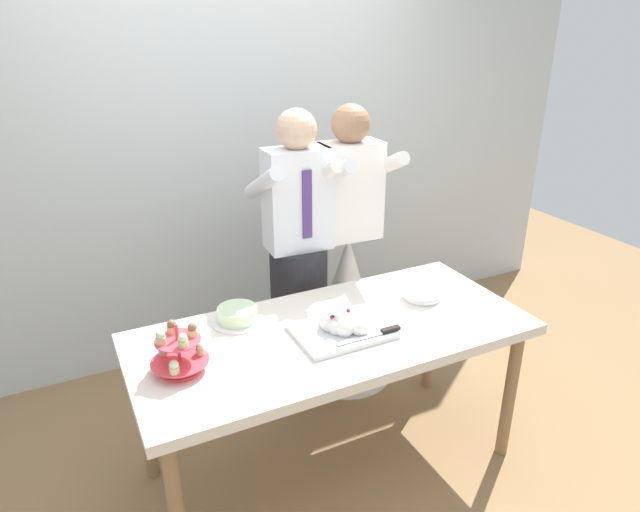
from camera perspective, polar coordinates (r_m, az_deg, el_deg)
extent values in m
plane|color=olive|center=(3.01, 1.19, -20.24)|extent=(8.00, 8.00, 0.00)
cube|color=silver|center=(3.54, -9.35, 12.72)|extent=(5.20, 0.10, 2.90)
cube|color=silver|center=(2.56, 1.32, -7.93)|extent=(1.80, 0.80, 0.05)
cylinder|color=olive|center=(2.99, 18.73, -13.12)|extent=(0.06, 0.06, 0.72)
cylinder|color=olive|center=(2.84, -17.38, -15.13)|extent=(0.06, 0.06, 0.72)
cylinder|color=olive|center=(3.38, 11.19, -7.72)|extent=(0.06, 0.06, 0.72)
cylinder|color=#D83F4C|center=(2.34, -13.96, -11.09)|extent=(0.17, 0.17, 0.01)
cylinder|color=#D83F4C|center=(2.29, -14.20, -9.04)|extent=(0.01, 0.01, 0.21)
cylinder|color=#D83F4C|center=(2.32, -14.05, -10.29)|extent=(0.23, 0.23, 0.01)
cylinder|color=#D1B784|center=(2.33, -12.04, -9.41)|extent=(0.04, 0.04, 0.03)
sphere|color=beige|center=(2.32, -12.09, -8.91)|extent=(0.04, 0.04, 0.04)
cylinder|color=#D1B784|center=(2.36, -15.63, -9.28)|extent=(0.04, 0.04, 0.03)
sphere|color=brown|center=(2.35, -15.69, -8.78)|extent=(0.04, 0.04, 0.04)
cylinder|color=#D1B784|center=(2.24, -14.58, -11.15)|extent=(0.04, 0.04, 0.03)
sphere|color=beige|center=(2.23, -14.64, -10.64)|extent=(0.04, 0.04, 0.04)
cylinder|color=#D83F4C|center=(2.27, -14.28, -8.29)|extent=(0.18, 0.18, 0.01)
cylinder|color=#D1B784|center=(2.27, -12.81, -7.58)|extent=(0.04, 0.04, 0.03)
sphere|color=brown|center=(2.26, -12.86, -7.06)|extent=(0.04, 0.04, 0.04)
cylinder|color=#D1B784|center=(2.31, -14.80, -7.22)|extent=(0.04, 0.04, 0.03)
sphere|color=brown|center=(2.30, -14.86, -6.70)|extent=(0.04, 0.04, 0.04)
cylinder|color=#D1B784|center=(2.25, -15.86, -8.24)|extent=(0.04, 0.04, 0.03)
sphere|color=beige|center=(2.24, -15.93, -7.72)|extent=(0.04, 0.04, 0.04)
cylinder|color=#D1B784|center=(2.21, -13.73, -8.62)|extent=(0.04, 0.04, 0.03)
sphere|color=beige|center=(2.20, -13.79, -8.09)|extent=(0.04, 0.04, 0.04)
cube|color=silver|center=(2.51, 2.23, -7.62)|extent=(0.42, 0.31, 0.02)
sphere|color=white|center=(2.51, 3.45, -6.43)|extent=(0.09, 0.09, 0.09)
sphere|color=white|center=(2.53, 2.46, -6.12)|extent=(0.10, 0.10, 0.10)
sphere|color=white|center=(2.54, 1.14, -6.14)|extent=(0.09, 0.09, 0.09)
sphere|color=white|center=(2.49, 1.10, -6.72)|extent=(0.10, 0.10, 0.10)
sphere|color=white|center=(2.46, 1.67, -7.26)|extent=(0.07, 0.07, 0.07)
sphere|color=white|center=(2.45, 2.51, -7.25)|extent=(0.09, 0.09, 0.09)
sphere|color=white|center=(2.46, 4.07, -7.20)|extent=(0.08, 0.08, 0.08)
sphere|color=white|center=(2.48, 2.25, -6.49)|extent=(0.11, 0.11, 0.11)
sphere|color=#2D1938|center=(2.43, 1.29, -6.16)|extent=(0.02, 0.02, 0.02)
sphere|color=#B21923|center=(2.45, 2.89, -5.57)|extent=(0.02, 0.02, 0.02)
sphere|color=#B21923|center=(2.43, 1.19, -6.23)|extent=(0.02, 0.02, 0.02)
sphere|color=#DB474C|center=(2.46, 2.26, -5.55)|extent=(0.02, 0.02, 0.02)
cube|color=silver|center=(2.43, 4.17, -8.36)|extent=(0.23, 0.02, 0.00)
cube|color=black|center=(2.50, 7.18, -7.41)|extent=(0.09, 0.03, 0.02)
cylinder|color=white|center=(2.86, 10.31, -4.08)|extent=(0.19, 0.19, 0.01)
cylinder|color=white|center=(2.85, 10.36, -3.96)|extent=(0.19, 0.19, 0.01)
cylinder|color=white|center=(2.85, 10.35, -3.71)|extent=(0.19, 0.19, 0.01)
cylinder|color=white|center=(2.84, 10.39, -3.51)|extent=(0.19, 0.19, 0.01)
cylinder|color=white|center=(2.84, 10.42, -3.32)|extent=(0.19, 0.19, 0.01)
cylinder|color=white|center=(2.83, 10.36, -3.16)|extent=(0.19, 0.19, 0.01)
cylinder|color=white|center=(2.63, -8.35, -6.54)|extent=(0.24, 0.24, 0.01)
cylinder|color=beige|center=(2.61, -8.40, -5.84)|extent=(0.18, 0.18, 0.06)
cylinder|color=#232328|center=(3.25, -2.10, -6.62)|extent=(0.32, 0.32, 0.92)
cube|color=white|center=(2.95, -2.30, 5.77)|extent=(0.35, 0.22, 0.54)
sphere|color=#D8B293|center=(2.87, -2.42, 12.74)|extent=(0.21, 0.21, 0.21)
cylinder|color=white|center=(2.87, -5.79, 7.38)|extent=(0.10, 0.49, 0.28)
cylinder|color=white|center=(3.00, 1.20, 8.19)|extent=(0.10, 0.49, 0.28)
cube|color=#4C3372|center=(2.86, -1.32, 5.22)|extent=(0.05, 0.01, 0.36)
cone|color=white|center=(3.38, 2.74, -5.32)|extent=(0.56, 0.56, 0.92)
cube|color=white|center=(3.10, 3.00, 6.62)|extent=(0.35, 0.21, 0.54)
sphere|color=#997054|center=(3.02, 3.14, 13.26)|extent=(0.21, 0.21, 0.21)
cylinder|color=white|center=(3.00, -0.15, 8.20)|extent=(0.10, 0.49, 0.28)
cylinder|color=white|center=(3.17, 6.22, 8.87)|extent=(0.10, 0.49, 0.28)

